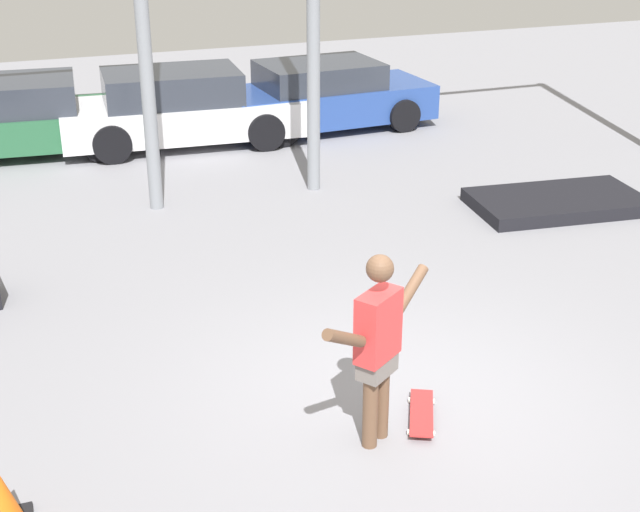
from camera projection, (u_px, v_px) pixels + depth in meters
name	position (u px, v px, depth m)	size (l,w,h in m)	color
ground_plane	(401.00, 397.00, 8.55)	(36.00, 36.00, 0.00)	gray
skateboarder	(378.00, 342.00, 7.51)	(1.34, 0.97, 1.79)	brown
skateboard	(422.00, 413.00, 8.18)	(0.53, 0.78, 0.08)	red
manual_pad	(558.00, 202.00, 13.22)	(2.52, 1.39, 0.19)	black
parked_car_green	(12.00, 118.00, 15.56)	(4.65, 2.28, 1.30)	#28603D
parked_car_white	(180.00, 109.00, 16.07)	(4.43, 2.09, 1.35)	white
parked_car_blue	(325.00, 96.00, 17.08)	(4.10, 2.06, 1.28)	#284793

